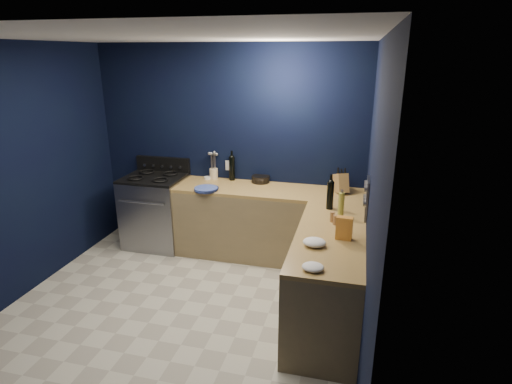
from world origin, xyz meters
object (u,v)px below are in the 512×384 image
(gas_range, at_px, (156,212))
(knife_block, at_px, (341,183))
(plate_stack, at_px, (206,189))
(crouton_bag, at_px, (344,228))
(utensil_crock, at_px, (214,174))

(gas_range, height_order, knife_block, knife_block)
(plate_stack, bearing_deg, crouton_bag, -30.74)
(utensil_crock, bearing_deg, gas_range, -159.79)
(gas_range, xyz_separation_m, crouton_bag, (2.48, -1.22, 0.55))
(gas_range, relative_size, crouton_bag, 4.37)
(gas_range, bearing_deg, utensil_crock, 20.21)
(knife_block, bearing_deg, plate_stack, 168.28)
(gas_range, xyz_separation_m, knife_block, (2.38, 0.10, 0.55))
(utensil_crock, bearing_deg, crouton_bag, -40.34)
(gas_range, height_order, utensil_crock, utensil_crock)
(plate_stack, relative_size, knife_block, 1.26)
(plate_stack, bearing_deg, gas_range, 164.77)
(knife_block, xyz_separation_m, crouton_bag, (0.10, -1.32, -0.01))
(gas_range, bearing_deg, plate_stack, -15.23)
(gas_range, relative_size, knife_block, 4.09)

